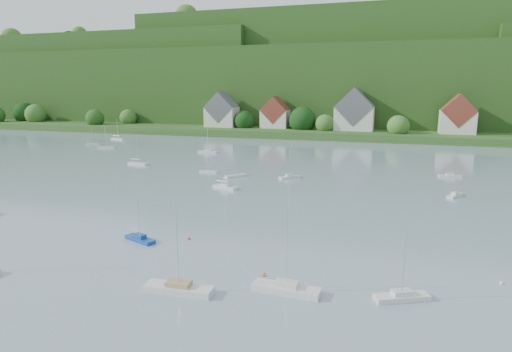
{
  "coord_description": "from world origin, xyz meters",
  "views": [
    {
      "loc": [
        22.92,
        -5.66,
        20.84
      ],
      "look_at": [
        -2.77,
        75.0,
        4.0
      ],
      "focal_mm": 31.26,
      "sensor_mm": 36.0,
      "label": 1
    }
  ],
  "objects_px": {
    "near_sailboat_3": "(402,296)",
    "near_sailboat_4": "(286,288)",
    "near_sailboat_1": "(140,238)",
    "near_sailboat_2": "(179,288)"
  },
  "relations": [
    {
      "from": "near_sailboat_1",
      "to": "near_sailboat_4",
      "type": "xyz_separation_m",
      "value": [
        23.05,
        -9.21,
        0.08
      ]
    },
    {
      "from": "near_sailboat_3",
      "to": "near_sailboat_4",
      "type": "relative_size",
      "value": 0.78
    },
    {
      "from": "near_sailboat_2",
      "to": "near_sailboat_3",
      "type": "height_order",
      "value": "near_sailboat_2"
    },
    {
      "from": "near_sailboat_3",
      "to": "near_sailboat_2",
      "type": "bearing_deg",
      "value": 167.56
    },
    {
      "from": "near_sailboat_2",
      "to": "near_sailboat_3",
      "type": "bearing_deg",
      "value": 10.42
    },
    {
      "from": "near_sailboat_1",
      "to": "near_sailboat_4",
      "type": "height_order",
      "value": "near_sailboat_4"
    },
    {
      "from": "near_sailboat_1",
      "to": "near_sailboat_4",
      "type": "bearing_deg",
      "value": -0.34
    },
    {
      "from": "near_sailboat_4",
      "to": "near_sailboat_1",
      "type": "bearing_deg",
      "value": 161.35
    },
    {
      "from": "near_sailboat_3",
      "to": "near_sailboat_4",
      "type": "xyz_separation_m",
      "value": [
        -11.39,
        -1.9,
        0.06
      ]
    },
    {
      "from": "near_sailboat_1",
      "to": "near_sailboat_2",
      "type": "distance_m",
      "value": 17.68
    }
  ]
}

